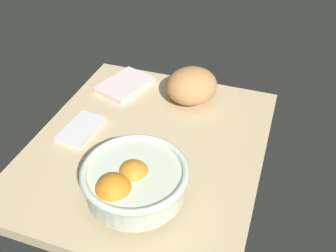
# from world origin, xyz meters

# --- Properties ---
(ground_plane) EXTENTS (0.64, 0.56, 0.03)m
(ground_plane) POSITION_xyz_m (0.00, 0.00, -0.01)
(ground_plane) COLOR #C8B286
(fruit_bowl) EXTENTS (0.22, 0.22, 0.10)m
(fruit_bowl) POSITION_xyz_m (-0.17, -0.04, 0.06)
(fruit_bowl) COLOR silver
(fruit_bowl) RESTS_ON ground
(bread_loaf) EXTENTS (0.20, 0.19, 0.10)m
(bread_loaf) POSITION_xyz_m (0.22, -0.05, 0.05)
(bread_loaf) COLOR tan
(bread_loaf) RESTS_ON ground
(napkin_folded) EXTENTS (0.13, 0.08, 0.01)m
(napkin_folded) POSITION_xyz_m (-0.01, 0.18, 0.01)
(napkin_folded) COLOR silver
(napkin_folded) RESTS_ON ground
(napkin_spare) EXTENTS (0.18, 0.15, 0.02)m
(napkin_spare) POSITION_xyz_m (0.22, 0.16, 0.01)
(napkin_spare) COLOR silver
(napkin_spare) RESTS_ON ground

